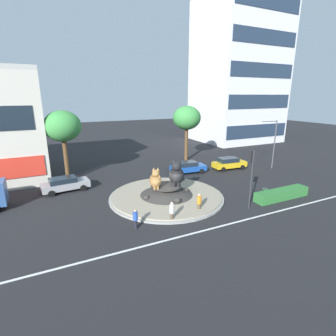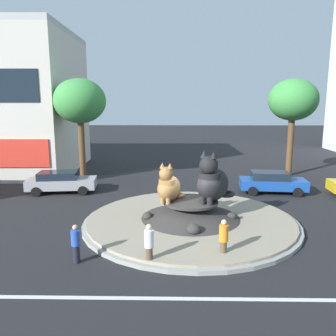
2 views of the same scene
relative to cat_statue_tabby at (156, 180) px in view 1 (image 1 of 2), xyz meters
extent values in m
plane|color=black|center=(1.15, 0.03, -1.97)|extent=(160.00, 160.00, 0.00)
cube|color=silver|center=(1.15, -6.98, -1.97)|extent=(112.00, 0.20, 0.01)
cylinder|color=gray|center=(1.15, 0.03, -1.88)|extent=(11.09, 11.09, 0.18)
cylinder|color=gray|center=(1.15, 0.03, -1.73)|extent=(10.65, 10.65, 0.12)
cone|color=#33302D|center=(1.15, 0.03, -1.21)|extent=(5.13, 5.13, 0.92)
cylinder|color=#33302D|center=(1.15, 0.03, -0.81)|extent=(2.82, 2.82, 0.12)
ellipsoid|color=#33302D|center=(3.24, -0.28, -1.47)|extent=(0.51, 0.40, 0.41)
ellipsoid|color=#33302D|center=(0.75, 2.18, -1.36)|extent=(0.79, 0.61, 0.63)
ellipsoid|color=#33302D|center=(-1.07, -0.34, -1.46)|extent=(0.51, 0.54, 0.41)
ellipsoid|color=#33302D|center=(1.17, -2.25, -1.42)|extent=(0.62, 0.54, 0.49)
ellipsoid|color=#9E703D|center=(0.02, 0.09, -0.11)|extent=(1.58, 2.02, 1.29)
cylinder|color=#9E703D|center=(-0.08, -0.25, 0.04)|extent=(1.04, 1.04, 0.81)
sphere|color=#9E703D|center=(-0.11, -0.37, 0.75)|extent=(0.71, 0.71, 0.71)
torus|color=#9E703D|center=(0.50, 0.72, -0.62)|extent=(1.04, 1.04, 0.16)
cone|color=#9E703D|center=(0.08, -0.43, 1.16)|extent=(0.36, 0.36, 0.29)
cone|color=#9E703D|center=(-0.30, -0.32, 1.16)|extent=(0.36, 0.36, 0.29)
cylinder|color=#9E703D|center=(-0.02, -0.57, -0.59)|extent=(0.23, 0.23, 0.32)
cylinder|color=#9E703D|center=(-0.30, -0.49, -0.59)|extent=(0.23, 0.23, 0.32)
ellipsoid|color=black|center=(2.28, 0.13, 0.09)|extent=(2.39, 2.74, 1.69)
cylinder|color=black|center=(2.06, -0.28, 0.28)|extent=(1.48, 1.48, 1.06)
sphere|color=black|center=(1.98, -0.43, 1.20)|extent=(0.93, 0.93, 0.93)
torus|color=black|center=(3.06, 0.79, -0.58)|extent=(1.19, 1.19, 0.21)
cone|color=black|center=(2.21, -0.55, 1.74)|extent=(0.51, 0.51, 0.38)
cone|color=black|center=(1.75, -0.31, 1.74)|extent=(0.51, 0.51, 0.38)
cylinder|color=black|center=(2.05, -0.71, -0.54)|extent=(0.30, 0.30, 0.42)
cylinder|color=black|center=(1.71, -0.53, -0.54)|extent=(0.30, 0.30, 0.42)
cylinder|color=#2D2D33|center=(6.56, -5.48, 0.63)|extent=(0.14, 0.14, 5.21)
cube|color=black|center=(6.54, -5.26, 2.71)|extent=(0.34, 0.27, 1.05)
sphere|color=red|center=(6.53, -5.18, 3.03)|extent=(0.18, 0.18, 0.18)
sphere|color=#392706|center=(6.53, -5.18, 2.71)|extent=(0.18, 0.18, 0.18)
sphere|color=black|center=(6.53, -5.18, 2.40)|extent=(0.18, 0.18, 0.18)
cube|color=silver|center=(29.15, 24.13, 12.21)|extent=(16.09, 13.90, 28.36)
cube|color=#233347|center=(29.15, 17.14, 0.86)|extent=(15.11, 0.12, 2.58)
cube|color=#233347|center=(29.15, 17.14, 6.54)|extent=(15.11, 0.12, 2.58)
cube|color=#233347|center=(29.15, 17.14, 12.21)|extent=(15.11, 0.12, 2.58)
cube|color=#233347|center=(29.15, 17.14, 17.88)|extent=(15.11, 0.12, 2.58)
cube|color=#233347|center=(29.15, 17.14, 23.55)|extent=(15.11, 0.12, 2.58)
cube|color=#2D7033|center=(11.03, -5.02, -1.52)|extent=(5.98, 1.20, 0.90)
cylinder|color=brown|center=(-7.04, 9.76, 0.39)|extent=(0.50, 0.50, 4.73)
ellipsoid|color=#3D8E42|center=(-7.04, 9.76, 4.37)|extent=(4.04, 4.04, 3.43)
cylinder|color=brown|center=(10.19, 12.19, 0.44)|extent=(0.51, 0.51, 4.82)
ellipsoid|color=#3D8E42|center=(10.19, 12.19, 4.48)|extent=(4.08, 4.08, 3.47)
cylinder|color=#4C4C51|center=(18.66, 3.28, 1.27)|extent=(0.16, 0.16, 6.49)
cylinder|color=#4C4C51|center=(17.47, 3.38, 4.42)|extent=(2.39, 0.30, 0.10)
cube|color=silver|center=(16.28, 3.48, 4.32)|extent=(0.50, 0.24, 0.16)
cylinder|color=black|center=(-3.54, -4.53, -1.61)|extent=(0.28, 0.28, 0.73)
cylinder|color=#284CB2|center=(-3.54, -4.53, -0.93)|extent=(0.37, 0.37, 0.63)
sphere|color=tan|center=(-3.54, -4.53, -0.51)|extent=(0.21, 0.21, 0.21)
cylinder|color=brown|center=(-0.66, -4.79, -1.58)|extent=(0.27, 0.27, 0.79)
cylinder|color=silver|center=(-0.66, -4.79, -0.84)|extent=(0.36, 0.36, 0.69)
sphere|color=beige|center=(-0.66, -4.79, -0.38)|extent=(0.23, 0.23, 0.23)
cylinder|color=brown|center=(2.26, -4.11, -1.59)|extent=(0.28, 0.28, 0.77)
cylinder|color=orange|center=(2.26, -4.11, -0.86)|extent=(0.37, 0.37, 0.67)
sphere|color=beige|center=(2.26, -4.11, -0.42)|extent=(0.22, 0.22, 0.22)
cube|color=#99999E|center=(-7.57, 6.11, -1.32)|extent=(4.83, 2.34, 0.67)
cube|color=#19232D|center=(-7.80, 6.09, -0.73)|extent=(2.77, 1.89, 0.50)
cylinder|color=black|center=(-6.15, 7.19, -1.65)|extent=(0.66, 0.29, 0.64)
cylinder|color=black|center=(-5.94, 5.39, -1.65)|extent=(0.66, 0.29, 0.64)
cylinder|color=black|center=(-9.20, 6.84, -1.65)|extent=(0.66, 0.29, 0.64)
cylinder|color=black|center=(-8.98, 5.04, -1.65)|extent=(0.66, 0.29, 0.64)
cube|color=gold|center=(13.12, 5.47, -1.31)|extent=(4.67, 2.07, 0.69)
cube|color=#19232D|center=(12.89, 5.49, -0.67)|extent=(2.66, 1.72, 0.57)
cylinder|color=black|center=(14.68, 6.23, -1.65)|extent=(0.65, 0.27, 0.64)
cylinder|color=black|center=(14.55, 4.50, -1.65)|extent=(0.65, 0.27, 0.64)
cylinder|color=black|center=(11.68, 6.45, -1.65)|extent=(0.65, 0.27, 0.64)
cylinder|color=black|center=(11.55, 4.72, -1.65)|extent=(0.65, 0.27, 0.64)
cube|color=#19479E|center=(7.15, 6.25, -1.32)|extent=(4.61, 2.17, 0.67)
cube|color=#19232D|center=(6.93, 6.27, -0.73)|extent=(2.63, 1.79, 0.52)
cylinder|color=black|center=(8.70, 7.01, -1.65)|extent=(0.66, 0.27, 0.64)
cylinder|color=black|center=(8.54, 5.23, -1.65)|extent=(0.66, 0.27, 0.64)
cylinder|color=black|center=(5.76, 7.27, -1.65)|extent=(0.66, 0.27, 0.64)
cylinder|color=black|center=(5.60, 5.48, -1.65)|extent=(0.66, 0.27, 0.64)
cylinder|color=#2D4233|center=(9.85, -4.07, -1.52)|extent=(0.56, 0.56, 0.90)
camera|label=1|loc=(-8.76, -21.08, 7.62)|focal=27.35mm
camera|label=2|loc=(0.28, -16.94, 4.21)|focal=36.44mm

